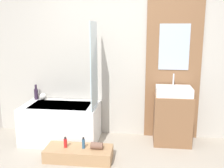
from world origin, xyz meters
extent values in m
cube|color=#B7B2A8|center=(0.00, 1.58, 1.30)|extent=(4.20, 0.06, 2.60)
cube|color=brown|center=(0.80, 1.53, 1.30)|extent=(0.84, 0.03, 2.60)
cube|color=#ADBCCC|center=(0.80, 1.51, 1.45)|extent=(0.45, 0.01, 0.69)
cube|color=white|center=(-0.90, 1.18, 0.29)|extent=(1.15, 0.70, 0.58)
cube|color=silver|center=(-0.90, 1.18, 0.57)|extent=(0.90, 0.49, 0.01)
cube|color=silver|center=(-0.36, 1.10, 1.20)|extent=(0.01, 0.50, 1.25)
cube|color=#A87F56|center=(-0.49, 0.61, 0.08)|extent=(0.89, 0.37, 0.16)
cube|color=brown|center=(0.80, 1.29, 0.38)|extent=(0.55, 0.43, 0.75)
cube|color=white|center=(0.80, 1.29, 0.82)|extent=(0.52, 0.37, 0.13)
cylinder|color=silver|center=(0.80, 1.40, 0.97)|extent=(0.02, 0.02, 0.18)
cylinder|color=#2D1E33|center=(-1.40, 1.45, 0.66)|extent=(0.06, 0.06, 0.17)
cylinder|color=#2D1E33|center=(-1.40, 1.45, 0.79)|extent=(0.04, 0.04, 0.07)
sphere|color=silver|center=(-1.27, 1.42, 0.63)|extent=(0.11, 0.11, 0.11)
cylinder|color=red|center=(-0.67, 0.61, 0.22)|extent=(0.05, 0.05, 0.12)
cylinder|color=black|center=(-0.67, 0.61, 0.30)|extent=(0.03, 0.03, 0.03)
cylinder|color=#2D567A|center=(-0.42, 0.61, 0.23)|extent=(0.04, 0.04, 0.13)
cylinder|color=black|center=(-0.42, 0.61, 0.30)|extent=(0.02, 0.02, 0.03)
cylinder|color=brown|center=(-0.24, 0.61, 0.21)|extent=(0.16, 0.09, 0.09)
camera|label=1|loc=(0.33, -2.55, 1.73)|focal=42.00mm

